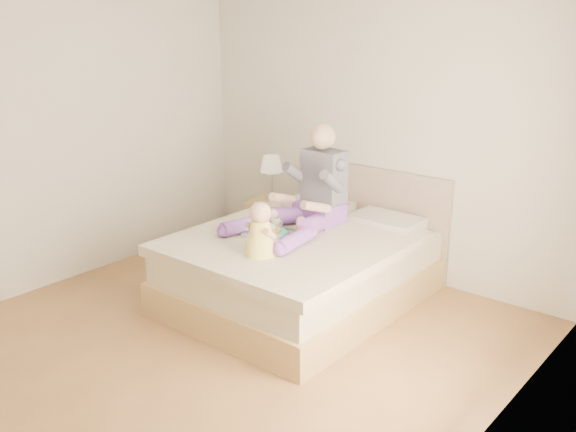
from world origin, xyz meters
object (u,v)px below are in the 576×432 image
Objects in this scene: bed at (306,264)px; adult at (309,197)px; baby at (261,233)px; tray at (278,234)px; nightstand at (272,223)px.

adult reaches higher than bed.
bed is 0.79m from baby.
adult is 0.47m from tray.
bed is 0.59m from adult.
tray is at bearing -59.63° from nightstand.
nightstand is 1.49m from tray.
nightstand is 0.47× the size of adult.
tray is 1.17× the size of baby.
bed is 1.35m from nightstand.
adult is at bearing 107.96° from baby.
adult reaches higher than baby.
baby is (0.14, -0.79, -0.09)m from adult.
baby reaches higher than nightstand.
nightstand is at bearing 143.75° from bed.
nightstand is (-1.09, 0.80, -0.06)m from bed.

